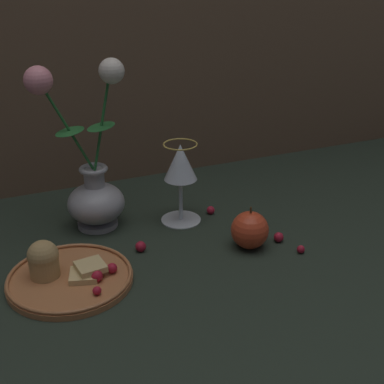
{
  "coord_description": "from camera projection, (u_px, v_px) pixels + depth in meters",
  "views": [
    {
      "loc": [
        -0.28,
        -0.82,
        0.5
      ],
      "look_at": [
        0.06,
        -0.01,
        0.1
      ],
      "focal_mm": 50.0,
      "sensor_mm": 36.0,
      "label": 1
    }
  ],
  "objects": [
    {
      "name": "berry_near_plate",
      "position": [
        279.0,
        237.0,
        1.0
      ],
      "size": [
        0.02,
        0.02,
        0.02
      ],
      "primitive_type": "sphere",
      "color": "#AD192D",
      "rests_on": "ground_plane"
    },
    {
      "name": "plate_with_pastries",
      "position": [
        65.0,
        274.0,
        0.87
      ],
      "size": [
        0.21,
        0.21,
        0.07
      ],
      "color": "#B77042",
      "rests_on": "ground_plane"
    },
    {
      "name": "apple_beside_vase",
      "position": [
        250.0,
        230.0,
        0.97
      ],
      "size": [
        0.07,
        0.07,
        0.08
      ],
      "color": "#D14223",
      "rests_on": "ground_plane"
    },
    {
      "name": "vase",
      "position": [
        92.0,
        182.0,
        1.02
      ],
      "size": [
        0.17,
        0.11,
        0.33
      ],
      "color": "#A3A3A8",
      "rests_on": "ground_plane"
    },
    {
      "name": "berry_under_candlestick",
      "position": [
        301.0,
        249.0,
        0.96
      ],
      "size": [
        0.01,
        0.01,
        0.01
      ],
      "primitive_type": "sphere",
      "color": "#AD192D",
      "rests_on": "ground_plane"
    },
    {
      "name": "ground_plane",
      "position": [
        158.0,
        243.0,
        0.99
      ],
      "size": [
        2.4,
        2.4,
        0.0
      ],
      "primitive_type": "plane",
      "color": "#232D23",
      "rests_on": "ground"
    },
    {
      "name": "wine_glass",
      "position": [
        180.0,
        167.0,
        1.03
      ],
      "size": [
        0.08,
        0.08,
        0.16
      ],
      "color": "silver",
      "rests_on": "ground_plane"
    },
    {
      "name": "berry_by_glass_stem",
      "position": [
        211.0,
        210.0,
        1.1
      ],
      "size": [
        0.02,
        0.02,
        0.02
      ],
      "primitive_type": "sphere",
      "color": "#AD192D",
      "rests_on": "ground_plane"
    },
    {
      "name": "berry_front_center",
      "position": [
        141.0,
        246.0,
        0.96
      ],
      "size": [
        0.02,
        0.02,
        0.02
      ],
      "primitive_type": "sphere",
      "color": "#AD192D",
      "rests_on": "ground_plane"
    }
  ]
}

